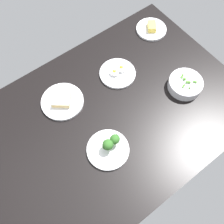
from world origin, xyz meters
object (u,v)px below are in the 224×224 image
plate_sandwich (62,101)px  bowl_peas (185,84)px  plate_broccoli (109,148)px  plate_cheese (151,29)px  plate_eggs (118,73)px

plate_sandwich → bowl_peas: bearing=-28.8°
bowl_peas → plate_sandwich: bearing=151.2°
plate_broccoli → plate_cheese: bearing=34.3°
bowl_peas → plate_broccoli: bearing=-176.1°
plate_broccoli → bowl_peas: size_ratio=1.12×
plate_eggs → plate_broccoli: bearing=-133.3°
plate_eggs → plate_sandwich: bearing=174.6°
plate_broccoli → plate_cheese: (62.58, 42.77, -1.15)cm
plate_cheese → plate_eggs: (-34.17, -12.58, 0.00)cm
plate_broccoli → plate_eggs: plate_broccoli is taller
plate_broccoli → bowl_peas: 50.65cm
plate_broccoli → plate_sandwich: plate_broccoli is taller
plate_cheese → plate_sandwich: 66.82cm
plate_cheese → bowl_peas: (-12.05, -39.33, 1.60)cm
plate_broccoli → plate_eggs: size_ratio=1.02×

